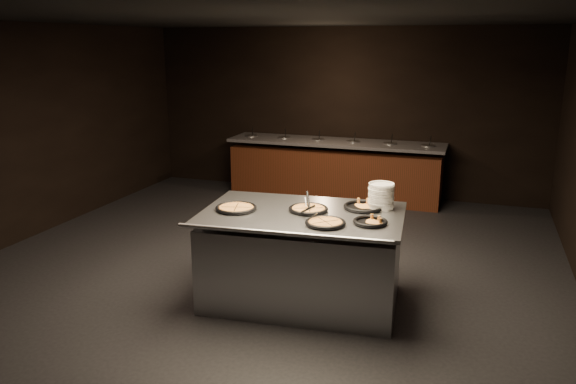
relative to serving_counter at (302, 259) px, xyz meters
name	(u,v)px	position (x,y,z in m)	size (l,w,h in m)	color
room	(257,153)	(-0.69, 0.49, 0.99)	(7.02, 8.02, 2.92)	black
salad_bar	(334,173)	(-0.69, 4.05, -0.02)	(3.70, 0.83, 1.18)	#552114
serving_counter	(302,259)	(0.00, 0.00, 0.00)	(2.12, 1.46, 0.97)	#B9BBC0
plate_stack	(381,196)	(0.73, 0.39, 0.64)	(0.27, 0.27, 0.26)	white
pan_veggie_whole	(236,208)	(-0.67, -0.14, 0.53)	(0.42, 0.42, 0.04)	black
pan_cheese_whole	(308,209)	(0.04, 0.06, 0.53)	(0.40, 0.40, 0.04)	black
pan_cheese_slices_a	(364,207)	(0.56, 0.33, 0.53)	(0.42, 0.42, 0.04)	black
pan_cheese_slices_b	(325,223)	(0.33, -0.32, 0.53)	(0.39, 0.39, 0.04)	black
pan_veggie_slices	(370,222)	(0.72, -0.15, 0.53)	(0.33, 0.33, 0.04)	black
server_left	(307,201)	(0.01, 0.13, 0.59)	(0.22, 0.32, 0.18)	#B9BBC0
server_right	(311,212)	(0.16, -0.21, 0.58)	(0.29, 0.18, 0.15)	#B9BBC0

